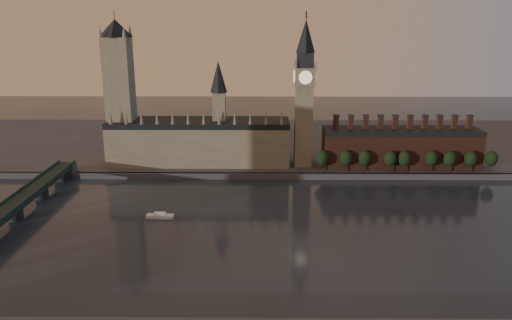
# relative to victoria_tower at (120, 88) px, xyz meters

# --- Properties ---
(ground) EXTENTS (900.00, 900.00, 0.00)m
(ground) POSITION_rel_victoria_tower_xyz_m (120.00, -115.00, -59.09)
(ground) COLOR black
(ground) RESTS_ON ground
(north_bank) EXTENTS (900.00, 182.00, 4.00)m
(north_bank) POSITION_rel_victoria_tower_xyz_m (120.00, 63.04, -57.09)
(north_bank) COLOR #48474C
(north_bank) RESTS_ON ground
(palace_of_westminster) EXTENTS (130.00, 30.30, 74.00)m
(palace_of_westminster) POSITION_rel_victoria_tower_xyz_m (55.59, -0.09, -37.46)
(palace_of_westminster) COLOR gray
(palace_of_westminster) RESTS_ON north_bank
(victoria_tower) EXTENTS (24.00, 24.00, 108.00)m
(victoria_tower) POSITION_rel_victoria_tower_xyz_m (0.00, 0.00, 0.00)
(victoria_tower) COLOR gray
(victoria_tower) RESTS_ON north_bank
(big_ben) EXTENTS (15.00, 15.00, 107.00)m
(big_ben) POSITION_rel_victoria_tower_xyz_m (130.00, -5.00, -2.26)
(big_ben) COLOR gray
(big_ben) RESTS_ON north_bank
(chimney_block) EXTENTS (110.00, 25.00, 37.00)m
(chimney_block) POSITION_rel_victoria_tower_xyz_m (200.00, -5.00, -41.27)
(chimney_block) COLOR #512C1F
(chimney_block) RESTS_ON north_bank
(embankment_tree_0) EXTENTS (8.60, 8.60, 14.88)m
(embankment_tree_0) POSITION_rel_victoria_tower_xyz_m (142.37, -20.23, -45.62)
(embankment_tree_0) COLOR black
(embankment_tree_0) RESTS_ON north_bank
(embankment_tree_1) EXTENTS (8.60, 8.60, 14.88)m
(embankment_tree_1) POSITION_rel_victoria_tower_xyz_m (158.86, -19.73, -45.62)
(embankment_tree_1) COLOR black
(embankment_tree_1) RESTS_ON north_bank
(embankment_tree_2) EXTENTS (8.60, 8.60, 14.88)m
(embankment_tree_2) POSITION_rel_victoria_tower_xyz_m (171.72, -19.81, -45.62)
(embankment_tree_2) COLOR black
(embankment_tree_2) RESTS_ON north_bank
(embankment_tree_3) EXTENTS (8.60, 8.60, 14.88)m
(embankment_tree_3) POSITION_rel_victoria_tower_xyz_m (189.04, -21.09, -45.62)
(embankment_tree_3) COLOR black
(embankment_tree_3) RESTS_ON north_bank
(embankment_tree_4) EXTENTS (8.60, 8.60, 14.88)m
(embankment_tree_4) POSITION_rel_victoria_tower_xyz_m (198.67, -21.00, -45.62)
(embankment_tree_4) COLOR black
(embankment_tree_4) RESTS_ON north_bank
(embankment_tree_5) EXTENTS (8.60, 8.60, 14.88)m
(embankment_tree_5) POSITION_rel_victoria_tower_xyz_m (217.65, -19.86, -45.62)
(embankment_tree_5) COLOR black
(embankment_tree_5) RESTS_ON north_bank
(embankment_tree_6) EXTENTS (8.60, 8.60, 14.88)m
(embankment_tree_6) POSITION_rel_victoria_tower_xyz_m (230.00, -20.79, -45.62)
(embankment_tree_6) COLOR black
(embankment_tree_6) RESTS_ON north_bank
(embankment_tree_7) EXTENTS (8.60, 8.60, 14.88)m
(embankment_tree_7) POSITION_rel_victoria_tower_xyz_m (244.46, -20.60, -45.62)
(embankment_tree_7) COLOR black
(embankment_tree_7) RESTS_ON north_bank
(embankment_tree_8) EXTENTS (8.60, 8.60, 14.88)m
(embankment_tree_8) POSITION_rel_victoria_tower_xyz_m (259.07, -19.68, -45.62)
(embankment_tree_8) COLOR black
(embankment_tree_8) RESTS_ON north_bank
(river_boat) EXTENTS (15.36, 5.36, 3.02)m
(river_boat) POSITION_rel_victoria_tower_xyz_m (43.57, -93.84, -57.93)
(river_boat) COLOR silver
(river_boat) RESTS_ON ground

